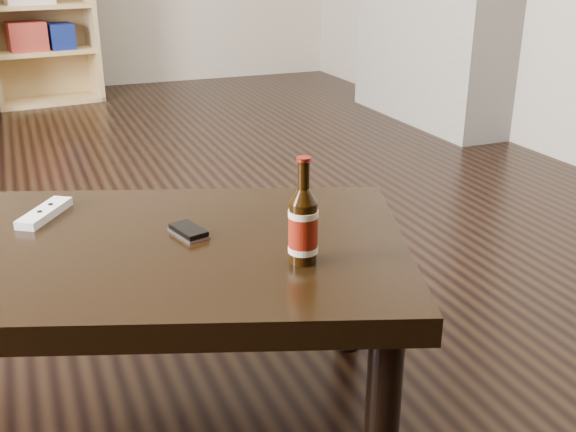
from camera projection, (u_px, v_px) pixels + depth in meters
name	position (u px, v px, depth m)	size (l,w,h in m)	color
floor	(6.00, 265.00, 2.18)	(5.00, 6.00, 0.01)	black
bookshelf	(35.00, 2.00, 4.25)	(0.70, 0.39, 1.23)	tan
coffee_table	(135.00, 267.00, 1.36)	(1.24, 0.96, 0.41)	black
beer_bottle	(303.00, 226.00, 1.23)	(0.07, 0.07, 0.20)	black
phone	(189.00, 231.00, 1.37)	(0.07, 0.10, 0.02)	#A3A3A5
remote	(45.00, 213.00, 1.46)	(0.13, 0.16, 0.02)	white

